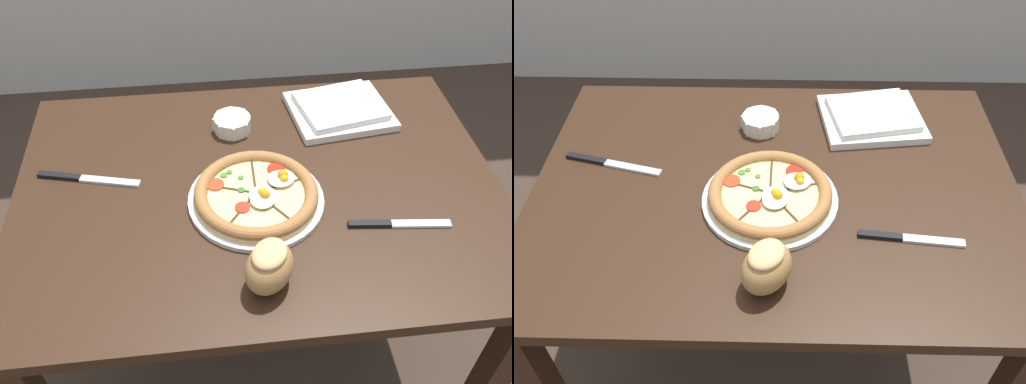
# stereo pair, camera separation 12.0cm
# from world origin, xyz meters

# --- Properties ---
(ground_plane) EXTENTS (12.00, 12.00, 0.00)m
(ground_plane) POSITION_xyz_m (0.00, 0.00, 0.00)
(ground_plane) COLOR #3D2D23
(dining_table) EXTENTS (1.13, 0.82, 0.73)m
(dining_table) POSITION_xyz_m (0.00, 0.00, 0.62)
(dining_table) COLOR #331E11
(dining_table) RESTS_ON ground_plane
(pizza) EXTENTS (0.31, 0.31, 0.05)m
(pizza) POSITION_xyz_m (-0.01, -0.05, 0.75)
(pizza) COLOR white
(pizza) RESTS_ON dining_table
(ramekin_bowl) EXTENTS (0.10, 0.10, 0.04)m
(ramekin_bowl) POSITION_xyz_m (-0.04, 0.22, 0.75)
(ramekin_bowl) COLOR silver
(ramekin_bowl) RESTS_ON dining_table
(napkin_folded) EXTENTS (0.28, 0.25, 0.04)m
(napkin_folded) POSITION_xyz_m (0.25, 0.25, 0.75)
(napkin_folded) COLOR silver
(napkin_folded) RESTS_ON dining_table
(bread_piece_near) EXTENTS (0.14, 0.14, 0.10)m
(bread_piece_near) POSITION_xyz_m (-0.01, -0.28, 0.78)
(bread_piece_near) COLOR #B27F47
(bread_piece_near) RESTS_ON dining_table
(knife_main) EXTENTS (0.24, 0.08, 0.01)m
(knife_main) POSITION_xyz_m (-0.40, 0.06, 0.73)
(knife_main) COLOR silver
(knife_main) RESTS_ON dining_table
(knife_spare) EXTENTS (0.22, 0.04, 0.01)m
(knife_spare) POSITION_xyz_m (0.28, -0.16, 0.73)
(knife_spare) COLOR silver
(knife_spare) RESTS_ON dining_table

